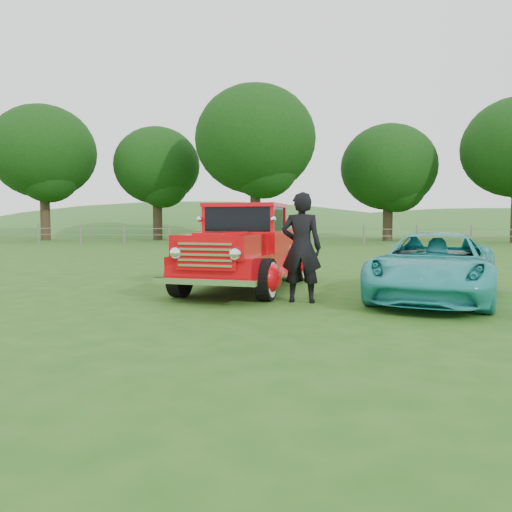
% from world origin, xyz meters
% --- Properties ---
extents(ground, '(140.00, 140.00, 0.00)m').
position_xyz_m(ground, '(0.00, 0.00, 0.00)').
color(ground, '#225316').
rests_on(ground, ground).
extents(distant_hills, '(116.00, 60.00, 18.00)m').
position_xyz_m(distant_hills, '(-4.08, 59.46, -4.55)').
color(distant_hills, '#2A5C21').
rests_on(distant_hills, ground).
extents(fence_line, '(48.00, 0.12, 1.20)m').
position_xyz_m(fence_line, '(0.00, 22.00, 0.60)').
color(fence_line, '#696058').
rests_on(fence_line, ground).
extents(tree_far_west, '(7.60, 7.60, 9.93)m').
position_xyz_m(tree_far_west, '(-20.00, 26.00, 6.49)').
color(tree_far_west, '#322419').
rests_on(tree_far_west, ground).
extents(tree_mid_west, '(6.40, 6.40, 8.46)m').
position_xyz_m(tree_mid_west, '(-12.00, 28.00, 5.55)').
color(tree_mid_west, '#322419').
rests_on(tree_mid_west, ground).
extents(tree_near_west, '(8.00, 8.00, 10.42)m').
position_xyz_m(tree_near_west, '(-4.00, 25.00, 6.80)').
color(tree_near_west, '#322419').
rests_on(tree_near_west, ground).
extents(tree_near_east, '(6.80, 6.80, 8.33)m').
position_xyz_m(tree_near_east, '(5.00, 29.00, 5.25)').
color(tree_near_east, '#322419').
rests_on(tree_near_east, ground).
extents(red_pickup, '(2.63, 5.14, 1.78)m').
position_xyz_m(red_pickup, '(-0.39, 2.23, 0.80)').
color(red_pickup, black).
rests_on(red_pickup, ground).
extents(teal_sedan, '(3.08, 4.71, 1.21)m').
position_xyz_m(teal_sedan, '(3.26, 1.36, 0.60)').
color(teal_sedan, teal).
rests_on(teal_sedan, ground).
extents(man, '(0.71, 0.48, 1.91)m').
position_xyz_m(man, '(0.89, 0.59, 0.96)').
color(man, black).
rests_on(man, ground).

